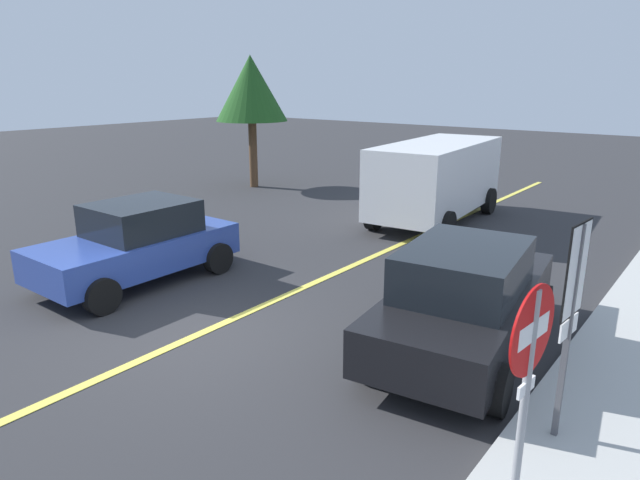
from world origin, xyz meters
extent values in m
plane|color=#2D2D30|center=(0.00, 0.00, 0.00)|extent=(80.00, 80.00, 0.00)
cube|color=#E0D14C|center=(3.00, 0.00, 0.01)|extent=(28.00, 0.16, 0.01)
cylinder|color=gray|center=(-0.96, -5.24, 1.15)|extent=(0.07, 0.07, 2.30)
cylinder|color=red|center=(-0.96, -5.24, 1.96)|extent=(0.76, 0.10, 0.76)
cube|color=white|center=(-0.96, -5.24, 1.96)|extent=(0.53, 0.09, 0.18)
cube|color=white|center=(-0.96, -5.24, 1.46)|extent=(0.28, 0.05, 0.11)
cube|color=#4C4C51|center=(0.55, -5.18, 1.25)|extent=(0.06, 0.06, 2.50)
cube|color=white|center=(0.55, -5.18, 2.02)|extent=(0.50, 0.07, 0.95)
cube|color=black|center=(0.55, -5.18, 2.02)|extent=(0.54, 0.07, 0.99)
cube|color=white|center=(0.55, -5.18, 1.41)|extent=(0.45, 0.06, 0.20)
cube|color=white|center=(8.87, 0.44, 1.29)|extent=(5.36, 2.46, 1.82)
cube|color=black|center=(10.94, 0.62, 1.69)|extent=(0.32, 1.85, 0.80)
cylinder|color=black|center=(10.54, 1.59, 0.38)|extent=(0.78, 0.33, 0.76)
cylinder|color=black|center=(10.72, -0.40, 0.38)|extent=(0.78, 0.33, 0.76)
cylinder|color=black|center=(7.02, 1.27, 0.38)|extent=(0.78, 0.33, 0.76)
cylinder|color=black|center=(7.20, -0.72, 0.38)|extent=(0.78, 0.33, 0.76)
cube|color=black|center=(2.15, -3.42, 0.64)|extent=(4.61, 2.29, 0.65)
cube|color=black|center=(1.93, -3.45, 1.29)|extent=(2.31, 1.78, 0.65)
cylinder|color=black|center=(3.53, -2.37, 0.32)|extent=(0.66, 0.30, 0.64)
cylinder|color=black|center=(3.76, -4.07, 0.32)|extent=(0.66, 0.30, 0.64)
cylinder|color=black|center=(0.55, -2.77, 0.32)|extent=(0.66, 0.30, 0.64)
cylinder|color=black|center=(0.78, -4.47, 0.32)|extent=(0.66, 0.30, 0.64)
cube|color=#2D479E|center=(0.82, 2.81, 0.63)|extent=(3.86, 1.81, 0.62)
cube|color=black|center=(1.02, 2.81, 1.25)|extent=(1.86, 1.58, 0.62)
cylinder|color=black|center=(-0.48, 1.91, 0.32)|extent=(0.64, 0.22, 0.64)
cylinder|color=black|center=(-0.49, 3.70, 0.32)|extent=(0.64, 0.22, 0.64)
cylinder|color=black|center=(2.14, 1.93, 0.32)|extent=(0.64, 0.22, 0.64)
cylinder|color=black|center=(2.13, 3.71, 0.32)|extent=(0.64, 0.22, 0.64)
cylinder|color=#513823|center=(9.51, 8.15, 1.21)|extent=(0.30, 0.30, 2.41)
cone|color=#1E4C1C|center=(9.51, 8.15, 3.56)|extent=(2.57, 2.57, 2.29)
camera|label=1|loc=(-5.08, -6.36, 3.83)|focal=31.05mm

